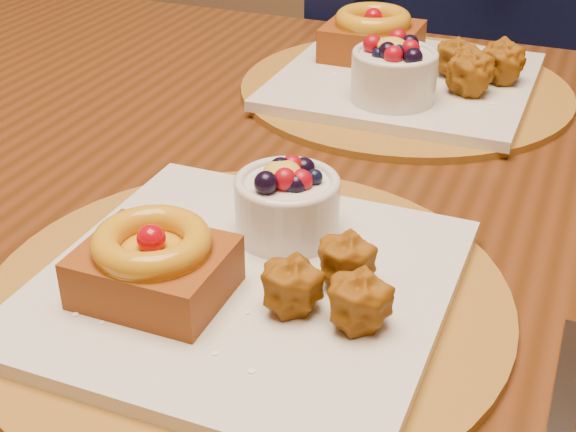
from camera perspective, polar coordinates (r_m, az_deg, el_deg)
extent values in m
cube|color=#3D1E0B|center=(0.77, 3.95, 1.82)|extent=(1.60, 0.90, 0.04)
cylinder|color=#3D1E0B|center=(1.56, -17.75, 0.26)|extent=(0.06, 0.06, 0.71)
cylinder|color=brown|center=(0.58, -2.97, -5.70)|extent=(0.38, 0.38, 0.01)
cube|color=silver|center=(0.57, -3.00, -4.89)|extent=(0.28, 0.28, 0.01)
cube|color=#522507|center=(0.55, -9.47, -3.93)|extent=(0.10, 0.08, 0.04)
torus|color=#A86B0A|center=(0.54, -9.68, -1.80)|extent=(0.08, 0.08, 0.02)
sphere|color=#97020C|center=(0.54, -9.70, -1.62)|extent=(0.02, 0.02, 0.02)
sphere|color=#90550A|center=(0.56, 4.18, -3.16)|extent=(0.04, 0.04, 0.04)
sphere|color=#90550A|center=(0.53, 0.32, -5.01)|extent=(0.04, 0.04, 0.04)
sphere|color=#90550A|center=(0.52, 5.11, -6.11)|extent=(0.04, 0.04, 0.04)
cylinder|color=silver|center=(0.61, -0.06, 0.56)|extent=(0.08, 0.08, 0.04)
torus|color=silver|center=(0.60, -0.06, 2.42)|extent=(0.08, 0.08, 0.01)
ellipsoid|color=gold|center=(0.60, -0.41, 3.17)|extent=(0.03, 0.03, 0.02)
cylinder|color=brown|center=(0.95, 8.30, 8.95)|extent=(0.38, 0.38, 0.01)
cube|color=silver|center=(0.95, 8.35, 9.51)|extent=(0.28, 0.28, 0.01)
cube|color=#522507|center=(0.99, 5.99, 12.25)|extent=(0.11, 0.09, 0.04)
torus|color=#A86B0A|center=(0.98, 6.08, 13.75)|extent=(0.09, 0.09, 0.02)
sphere|color=#97020C|center=(0.98, 6.08, 13.87)|extent=(0.02, 0.02, 0.02)
sphere|color=#90550A|center=(0.90, 12.76, 9.76)|extent=(0.04, 0.04, 0.04)
sphere|color=#90550A|center=(0.95, 11.75, 10.94)|extent=(0.04, 0.04, 0.04)
sphere|color=#90550A|center=(0.94, 14.91, 10.41)|extent=(0.04, 0.04, 0.04)
cylinder|color=silver|center=(0.87, 7.53, 9.78)|extent=(0.09, 0.09, 0.05)
torus|color=silver|center=(0.86, 7.64, 11.36)|extent=(0.09, 0.09, 0.01)
ellipsoid|color=gold|center=(0.86, 7.42, 11.90)|extent=(0.03, 0.03, 0.02)
cube|color=black|center=(1.58, 11.30, 5.39)|extent=(0.51, 0.51, 0.04)
cylinder|color=black|center=(1.54, 3.03, -4.86)|extent=(0.04, 0.04, 0.43)
cylinder|color=black|center=(1.54, 17.28, -6.34)|extent=(0.04, 0.04, 0.43)
cylinder|color=black|center=(1.86, 4.94, 1.79)|extent=(0.04, 0.04, 0.43)
cylinder|color=black|center=(1.86, 16.65, 0.56)|extent=(0.04, 0.04, 0.43)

